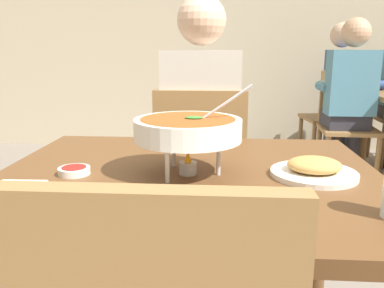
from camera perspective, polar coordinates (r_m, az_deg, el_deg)
cafe_rear_partition at (r=4.45m, az=3.08°, el=18.86°), size 10.00×0.10×3.00m
dining_table_main at (r=1.19m, az=-0.52°, el=-9.16°), size 1.11×0.94×0.73m
chair_diner_main at (r=1.94m, az=1.27°, el=-3.56°), size 0.44×0.44×0.90m
diner_main at (r=1.91m, az=1.36°, el=3.50°), size 0.40×0.45×1.31m
curry_bowl at (r=1.11m, az=-0.77°, el=2.04°), size 0.33×0.30×0.26m
rice_plate at (r=0.86m, az=-3.55°, el=-9.00°), size 0.24×0.24×0.06m
appetizer_plate at (r=1.17m, az=17.05°, el=-3.49°), size 0.24×0.24×0.06m
sauce_dish at (r=1.18m, az=-16.50°, el=-3.65°), size 0.09×0.09×0.02m
napkin_folded at (r=1.10m, az=-23.53°, el=-5.76°), size 0.12×0.08×0.02m
fork_utensil at (r=1.07m, az=-25.69°, el=-6.74°), size 0.04×0.17×0.01m
spoon_utensil at (r=1.04m, az=-23.29°, el=-6.94°), size 0.03×0.17×0.01m
chair_bg_middle at (r=4.04m, az=20.13°, el=4.54°), size 0.49×0.49×0.90m
chair_bg_right at (r=3.57m, az=21.22°, el=3.37°), size 0.47×0.47×0.90m
patron_bg_middle at (r=3.94m, az=20.77°, el=7.75°), size 0.45×0.40×1.31m
patron_bg_right at (r=3.42m, az=21.53°, el=6.95°), size 0.40×0.45×1.31m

